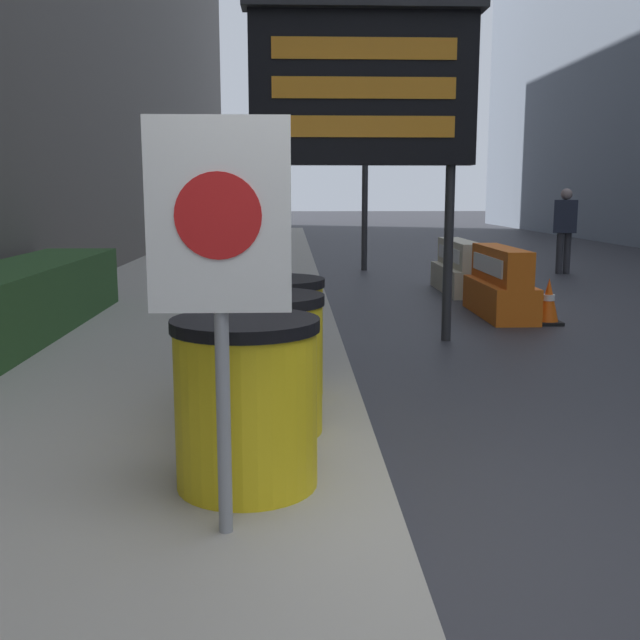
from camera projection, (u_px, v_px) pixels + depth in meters
The scene contains 13 objects.
ground_plane at pixel (411, 568), 3.15m from camera, with size 120.00×120.00×0.00m, color #2D2D33.
hedge_strip at pixel (0, 308), 7.08m from camera, with size 0.90×5.77×0.71m.
barrel_drum_foreground at pixel (246, 402), 3.67m from camera, with size 0.73×0.73×0.84m.
barrel_drum_middle at pixel (265, 363), 4.51m from camera, with size 0.73×0.73×0.84m.
barrel_drum_back at pixel (274, 337), 5.34m from camera, with size 0.73×0.73×0.84m.
warning_sign at pixel (219, 250), 3.00m from camera, with size 0.58×0.08×1.74m.
message_board at pixel (363, 89), 7.53m from camera, with size 2.41×0.36×3.44m.
jersey_barrier_orange_far at pixel (500, 286), 9.53m from camera, with size 0.55×1.71×0.88m.
jersey_barrier_cream at pixel (459, 269), 11.82m from camera, with size 0.57×1.86×0.82m.
traffic_cone_near at pixel (548, 302), 8.93m from camera, with size 0.31×0.31×0.56m.
traffic_cone_mid at pixel (478, 269), 11.99m from camera, with size 0.40×0.40×0.71m.
traffic_light_near_curb at pixel (366, 107), 14.56m from camera, with size 0.28×0.44×4.46m.
pedestrian_worker at pixel (565, 224), 14.40m from camera, with size 0.49×0.38×1.64m.
Camera 1 is at (-0.50, -2.91, 1.56)m, focal length 42.00 mm.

